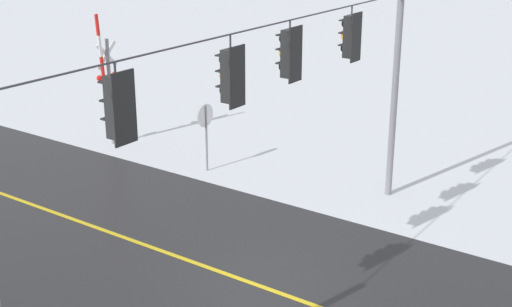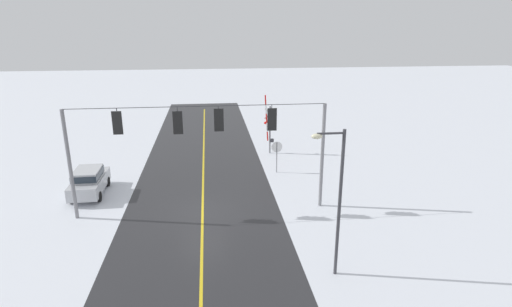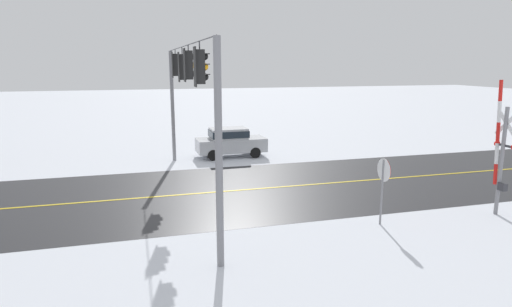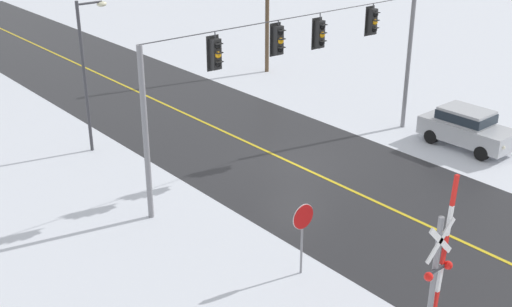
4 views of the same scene
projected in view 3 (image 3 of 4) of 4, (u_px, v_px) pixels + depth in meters
ground_plane at (190, 194)px, 18.76m from camera, size 160.00×160.00×0.00m
road_asphalt at (37, 206)px, 17.19m from camera, size 9.00×80.00×0.01m
lane_centre_line at (37, 206)px, 17.19m from camera, size 0.14×72.00×0.01m
signal_span at (186, 90)px, 17.90m from camera, size 14.20×0.47×6.22m
stop_sign at (383, 177)px, 14.93m from camera, size 0.80×0.09×2.35m
railroad_crossing at (502, 153)px, 15.89m from camera, size 0.98×0.31×4.94m
parked_car_silver at (230, 141)px, 26.18m from camera, size 1.88×4.23×1.74m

